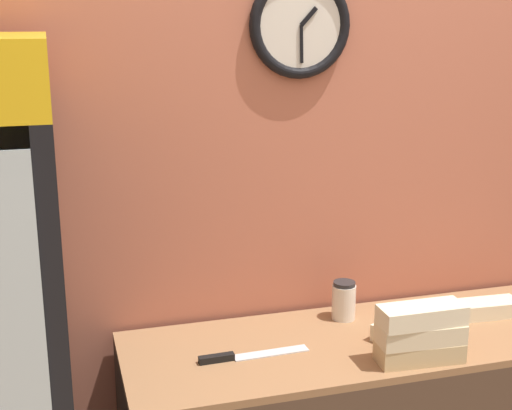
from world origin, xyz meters
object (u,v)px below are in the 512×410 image
object	(u,v)px
sandwich_stack_top	(422,315)
sandwich_flat_left	(485,308)
sandwich_stack_middle	(421,334)
sandwich_flat_right	(408,325)
sandwich_stack_bottom	(419,352)
chefs_knife	(239,356)
condiment_jar	(344,300)

from	to	relation	value
sandwich_stack_top	sandwich_flat_left	bearing A→B (deg)	31.71
sandwich_stack_middle	sandwich_flat_left	distance (m)	0.47
sandwich_flat_left	sandwich_flat_right	bearing A→B (deg)	-171.05
sandwich_stack_middle	sandwich_flat_left	bearing A→B (deg)	31.71
sandwich_stack_bottom	chefs_knife	world-z (taller)	sandwich_stack_bottom
sandwich_stack_bottom	sandwich_stack_top	bearing A→B (deg)	0.00
sandwich_stack_top	sandwich_flat_right	size ratio (longest dim) A/B	0.90
sandwich_stack_bottom	sandwich_flat_left	size ratio (longest dim) A/B	1.09
sandwich_stack_bottom	condiment_jar	bearing A→B (deg)	105.60
chefs_knife	sandwich_stack_middle	bearing A→B (deg)	-17.73
chefs_knife	condiment_jar	bearing A→B (deg)	23.88
sandwich_stack_middle	condiment_jar	world-z (taller)	condiment_jar
sandwich_stack_top	sandwich_flat_right	world-z (taller)	sandwich_stack_top
sandwich_flat_right	chefs_knife	bearing A→B (deg)	-178.10
sandwich_flat_right	condiment_jar	distance (m)	0.24
chefs_knife	condiment_jar	xyz separation A→B (m)	(0.44, 0.19, 0.06)
sandwich_stack_bottom	condiment_jar	world-z (taller)	condiment_jar
sandwich_stack_middle	sandwich_flat_right	distance (m)	0.21
sandwich_stack_bottom	sandwich_flat_right	bearing A→B (deg)	72.23
sandwich_stack_bottom	sandwich_stack_middle	size ratio (longest dim) A/B	1.00
sandwich_flat_right	condiment_jar	bearing A→B (deg)	133.34
sandwich_flat_left	sandwich_flat_right	world-z (taller)	sandwich_flat_right
sandwich_stack_top	sandwich_flat_left	world-z (taller)	sandwich_stack_top
chefs_knife	sandwich_stack_top	bearing A→B (deg)	-17.73
sandwich_stack_bottom	sandwich_flat_left	world-z (taller)	sandwich_stack_bottom
sandwich_flat_right	chefs_knife	size ratio (longest dim) A/B	0.84
chefs_knife	sandwich_flat_left	bearing A→B (deg)	4.44
sandwich_stack_top	condiment_jar	size ratio (longest dim) A/B	1.96
sandwich_stack_top	chefs_knife	size ratio (longest dim) A/B	0.75
chefs_knife	condiment_jar	distance (m)	0.48
sandwich_stack_top	condiment_jar	xyz separation A→B (m)	(-0.10, 0.37, -0.09)
sandwich_stack_top	condiment_jar	distance (m)	0.39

